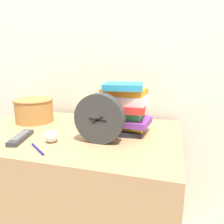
{
  "coord_description": "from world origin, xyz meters",
  "views": [
    {
      "loc": [
        0.47,
        -0.6,
        1.05
      ],
      "look_at": [
        0.21,
        0.32,
        0.82
      ],
      "focal_mm": 35.0,
      "sensor_mm": 36.0,
      "label": 1
    }
  ],
  "objects_px": {
    "desk_clock": "(99,119)",
    "tv_remote": "(21,138)",
    "book_stack": "(124,108)",
    "pen": "(38,149)",
    "crumpled_paper_ball": "(51,136)",
    "basket": "(34,109)"
  },
  "relations": [
    {
      "from": "tv_remote",
      "to": "pen",
      "type": "xyz_separation_m",
      "value": [
        0.14,
        -0.08,
        -0.01
      ]
    },
    {
      "from": "book_stack",
      "to": "pen",
      "type": "distance_m",
      "value": 0.43
    },
    {
      "from": "basket",
      "to": "tv_remote",
      "type": "xyz_separation_m",
      "value": [
        0.12,
        -0.28,
        -0.06
      ]
    },
    {
      "from": "book_stack",
      "to": "tv_remote",
      "type": "distance_m",
      "value": 0.49
    },
    {
      "from": "tv_remote",
      "to": "pen",
      "type": "bearing_deg",
      "value": -28.96
    },
    {
      "from": "tv_remote",
      "to": "pen",
      "type": "distance_m",
      "value": 0.16
    },
    {
      "from": "desk_clock",
      "to": "book_stack",
      "type": "xyz_separation_m",
      "value": [
        0.07,
        0.17,
        0.01
      ]
    },
    {
      "from": "desk_clock",
      "to": "tv_remote",
      "type": "distance_m",
      "value": 0.37
    },
    {
      "from": "tv_remote",
      "to": "desk_clock",
      "type": "bearing_deg",
      "value": 10.7
    },
    {
      "from": "tv_remote",
      "to": "crumpled_paper_ball",
      "type": "xyz_separation_m",
      "value": [
        0.15,
        0.01,
        0.02
      ]
    },
    {
      "from": "tv_remote",
      "to": "crumpled_paper_ball",
      "type": "bearing_deg",
      "value": 5.09
    },
    {
      "from": "tv_remote",
      "to": "pen",
      "type": "relative_size",
      "value": 1.66
    },
    {
      "from": "book_stack",
      "to": "crumpled_paper_ball",
      "type": "bearing_deg",
      "value": -140.66
    },
    {
      "from": "desk_clock",
      "to": "crumpled_paper_ball",
      "type": "distance_m",
      "value": 0.22
    },
    {
      "from": "basket",
      "to": "pen",
      "type": "distance_m",
      "value": 0.44
    },
    {
      "from": "basket",
      "to": "tv_remote",
      "type": "relative_size",
      "value": 1.19
    },
    {
      "from": "book_stack",
      "to": "crumpled_paper_ball",
      "type": "height_order",
      "value": "book_stack"
    },
    {
      "from": "tv_remote",
      "to": "crumpled_paper_ball",
      "type": "relative_size",
      "value": 3.29
    },
    {
      "from": "desk_clock",
      "to": "tv_remote",
      "type": "bearing_deg",
      "value": -169.3
    },
    {
      "from": "crumpled_paper_ball",
      "to": "pen",
      "type": "distance_m",
      "value": 0.09
    },
    {
      "from": "tv_remote",
      "to": "crumpled_paper_ball",
      "type": "distance_m",
      "value": 0.15
    },
    {
      "from": "basket",
      "to": "pen",
      "type": "relative_size",
      "value": 1.96
    }
  ]
}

